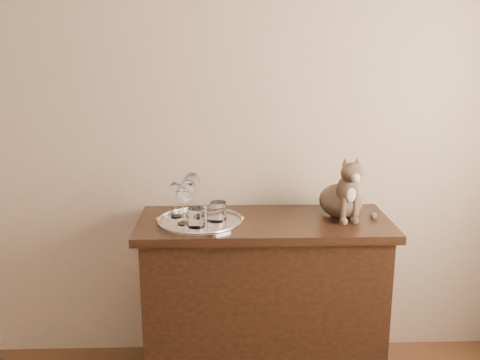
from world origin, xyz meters
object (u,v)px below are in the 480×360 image
object	(u,v)px
wine_glass_b	(192,194)
tumbler_a	(215,216)
wine_glass_a	(176,199)
wine_glass_d	(188,201)
tray	(200,222)
tumbler_c	(218,211)
sideboard	(263,302)
cat	(341,185)
wine_glass_c	(183,205)
tumbler_b	(196,218)

from	to	relation	value
wine_glass_b	tumbler_a	xyz separation A→B (m)	(0.11, -0.15, -0.06)
wine_glass_a	wine_glass_d	xyz separation A→B (m)	(0.06, -0.09, 0.01)
tray	tumbler_c	world-z (taller)	tumbler_c
tumbler_a	wine_glass_d	bearing A→B (deg)	158.16
sideboard	cat	world-z (taller)	cat
wine_glass_b	wine_glass_c	distance (m)	0.13
tumbler_c	cat	bearing A→B (deg)	5.73
sideboard	wine_glass_d	xyz separation A→B (m)	(-0.36, -0.04, 0.53)
wine_glass_c	cat	size ratio (longest dim) A/B	0.56
wine_glass_a	sideboard	bearing A→B (deg)	-6.06
tumbler_a	cat	distance (m)	0.63
wine_glass_b	cat	world-z (taller)	cat
wine_glass_a	wine_glass_d	world-z (taller)	wine_glass_d
wine_glass_d	tumbler_c	bearing A→B (deg)	13.56
wine_glass_a	tumbler_c	size ratio (longest dim) A/B	2.04
sideboard	wine_glass_a	size ratio (longest dim) A/B	6.88
tray	wine_glass_c	distance (m)	0.12
tumbler_c	wine_glass_d	bearing A→B (deg)	-166.44
wine_glass_d	cat	world-z (taller)	cat
wine_glass_a	wine_glass_c	world-z (taller)	wine_glass_c
sideboard	cat	xyz separation A→B (m)	(0.37, 0.05, 0.58)
tumbler_a	cat	bearing A→B (deg)	13.36
tray	tumbler_a	distance (m)	0.11
wine_glass_d	tumbler_c	xyz separation A→B (m)	(0.14, 0.03, -0.06)
wine_glass_b	tumbler_a	distance (m)	0.20
tray	tumbler_b	world-z (taller)	tumbler_b
wine_glass_b	tumbler_b	size ratio (longest dim) A/B	2.45
sideboard	tray	world-z (taller)	tray
wine_glass_b	wine_glass_c	size ratio (longest dim) A/B	1.21
wine_glass_c	tumbler_b	distance (m)	0.09
wine_glass_a	wine_glass_b	xyz separation A→B (m)	(0.08, 0.01, 0.02)
wine_glass_a	wine_glass_c	xyz separation A→B (m)	(0.04, -0.11, 0.00)
wine_glass_a	wine_glass_b	world-z (taller)	wine_glass_b
wine_glass_b	cat	size ratio (longest dim) A/B	0.68
tumbler_c	cat	xyz separation A→B (m)	(0.59, 0.06, 0.11)
tumbler_a	tumbler_c	size ratio (longest dim) A/B	1.05
wine_glass_c	tray	bearing A→B (deg)	26.12
wine_glass_b	tumbler_c	world-z (taller)	wine_glass_b
wine_glass_d	tumbler_b	distance (m)	0.10
sideboard	tumbler_c	world-z (taller)	tumbler_c
tray	wine_glass_a	xyz separation A→B (m)	(-0.12, 0.07, 0.09)
wine_glass_d	tumbler_b	xyz separation A→B (m)	(0.04, -0.07, -0.06)
sideboard	tray	xyz separation A→B (m)	(-0.30, -0.03, 0.43)
wine_glass_d	tumbler_a	bearing A→B (deg)	-21.84
sideboard	wine_glass_a	world-z (taller)	wine_glass_a
wine_glass_b	wine_glass_c	bearing A→B (deg)	-106.12
wine_glass_d	tumbler_c	size ratio (longest dim) A/B	2.38
tumbler_c	tray	bearing A→B (deg)	-166.29
tray	tumbler_a	world-z (taller)	tumbler_a
tray	tumbler_c	size ratio (longest dim) A/B	4.68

